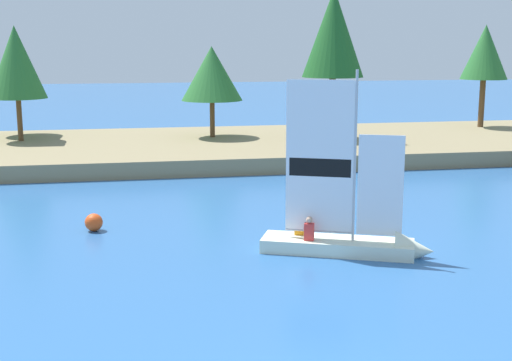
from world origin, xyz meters
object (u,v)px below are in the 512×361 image
at_px(shoreline_tree_midright, 333,34).
at_px(shoreline_tree_right, 485,53).
at_px(sailboat, 362,238).
at_px(channel_buoy, 94,222).
at_px(shoreline_tree_centre, 212,74).
at_px(shoreline_tree_left, 16,64).
at_px(shoreline_tree_midleft, 16,62).

xyz_separation_m(shoreline_tree_midright, shoreline_tree_right, (11.01, 3.65, -1.11)).
bearing_deg(shoreline_tree_midright, shoreline_tree_right, 18.35).
height_order(sailboat, channel_buoy, sailboat).
height_order(shoreline_tree_right, channel_buoy, shoreline_tree_right).
height_order(shoreline_tree_centre, shoreline_tree_right, shoreline_tree_right).
bearing_deg(shoreline_tree_left, shoreline_tree_midleft, -81.28).
xyz_separation_m(shoreline_tree_left, sailboat, (12.89, -23.54, -4.46)).
distance_m(shoreline_tree_left, shoreline_tree_centre, 11.33).
distance_m(shoreline_tree_left, shoreline_tree_midright, 18.17).
bearing_deg(shoreline_tree_centre, sailboat, -84.72).
relative_size(shoreline_tree_centre, shoreline_tree_right, 0.80).
distance_m(shoreline_tree_right, channel_buoy, 30.32).
distance_m(shoreline_tree_midright, channel_buoy, 20.36).
xyz_separation_m(shoreline_tree_left, shoreline_tree_midleft, (0.39, -2.52, 0.14)).
distance_m(shoreline_tree_centre, channel_buoy, 18.20).
relative_size(shoreline_tree_left, channel_buoy, 10.21).
xyz_separation_m(shoreline_tree_right, sailboat, (-15.60, -22.50, -5.02)).
bearing_deg(shoreline_tree_midleft, shoreline_tree_left, 98.72).
bearing_deg(shoreline_tree_midleft, sailboat, -59.26).
xyz_separation_m(shoreline_tree_left, channel_buoy, (4.99, -19.48, -4.64)).
height_order(shoreline_tree_midright, channel_buoy, shoreline_tree_midright).
bearing_deg(shoreline_tree_right, shoreline_tree_left, 177.91).
relative_size(shoreline_tree_midleft, channel_buoy, 10.56).
relative_size(shoreline_tree_left, shoreline_tree_midleft, 0.97).
height_order(shoreline_tree_left, channel_buoy, shoreline_tree_left).
height_order(shoreline_tree_right, sailboat, shoreline_tree_right).
height_order(shoreline_tree_midleft, shoreline_tree_right, shoreline_tree_right).
distance_m(shoreline_tree_midright, sailboat, 20.35).
relative_size(shoreline_tree_left, shoreline_tree_centre, 1.18).
bearing_deg(sailboat, shoreline_tree_midright, 98.84).
xyz_separation_m(shoreline_tree_left, shoreline_tree_centre, (10.97, -2.79, -0.53)).
bearing_deg(channel_buoy, shoreline_tree_midright, 49.84).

